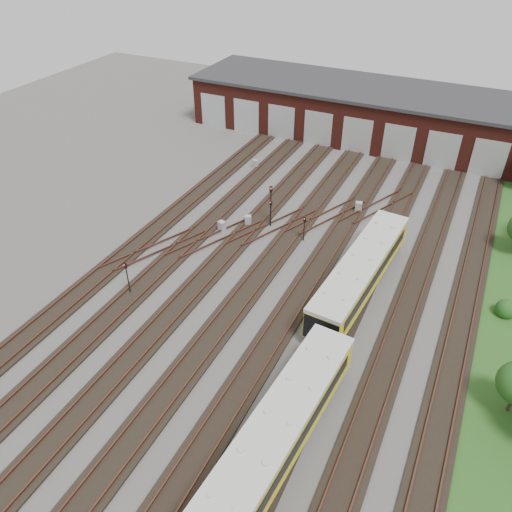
% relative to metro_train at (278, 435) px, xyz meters
% --- Properties ---
extents(ground, '(120.00, 120.00, 0.00)m').
position_rel_metro_train_xyz_m(ground, '(-6.00, 7.77, -1.93)').
color(ground, '#474542').
rests_on(ground, ground).
extents(track_network, '(30.40, 70.00, 0.33)m').
position_rel_metro_train_xyz_m(track_network, '(-6.17, 8.36, -1.82)').
color(track_network, black).
rests_on(track_network, ground).
extents(maintenance_shed, '(51.00, 12.50, 6.35)m').
position_rel_metro_train_xyz_m(maintenance_shed, '(-6.01, 47.74, 1.28)').
color(maintenance_shed, '#4E1A13').
rests_on(maintenance_shed, ground).
extents(metro_train, '(3.91, 47.26, 3.12)m').
position_rel_metro_train_xyz_m(metro_train, '(0.00, 0.00, 0.00)').
color(metro_train, black).
rests_on(metro_train, ground).
extents(signal_mast_0, '(0.27, 0.26, 3.06)m').
position_rel_metro_train_xyz_m(signal_mast_0, '(-16.34, 7.89, 0.03)').
color(signal_mast_0, black).
rests_on(signal_mast_0, ground).
extents(signal_mast_1, '(0.33, 0.31, 3.90)m').
position_rel_metro_train_xyz_m(signal_mast_1, '(-10.74, 22.61, 0.55)').
color(signal_mast_1, black).
rests_on(signal_mast_1, ground).
extents(signal_mast_2, '(0.27, 0.26, 2.78)m').
position_rel_metro_train_xyz_m(signal_mast_2, '(-10.43, 21.96, -0.14)').
color(signal_mast_2, black).
rests_on(signal_mast_2, ground).
extents(signal_mast_3, '(0.23, 0.21, 2.51)m').
position_rel_metro_train_xyz_m(signal_mast_3, '(-6.66, 21.03, -0.30)').
color(signal_mast_3, black).
rests_on(signal_mast_3, ground).
extents(relay_cabinet_0, '(0.75, 0.67, 1.05)m').
position_rel_metro_train_xyz_m(relay_cabinet_0, '(-14.21, 19.15, -1.40)').
color(relay_cabinet_0, '#9B9EA0').
rests_on(relay_cabinet_0, ground).
extents(relay_cabinet_1, '(0.66, 0.60, 0.93)m').
position_rel_metro_train_xyz_m(relay_cabinet_1, '(-17.33, 32.79, -1.46)').
color(relay_cabinet_1, '#9B9EA0').
rests_on(relay_cabinet_1, ground).
extents(relay_cabinet_2, '(0.78, 0.73, 1.03)m').
position_rel_metro_train_xyz_m(relay_cabinet_2, '(-12.44, 21.17, -1.41)').
color(relay_cabinet_2, '#9B9EA0').
rests_on(relay_cabinet_2, ground).
extents(relay_cabinet_3, '(0.73, 0.62, 1.15)m').
position_rel_metro_train_xyz_m(relay_cabinet_3, '(-0.33, 22.89, -1.36)').
color(relay_cabinet_3, '#9B9EA0').
rests_on(relay_cabinet_3, ground).
extents(relay_cabinet_4, '(0.76, 0.68, 1.09)m').
position_rel_metro_train_xyz_m(relay_cabinet_4, '(-3.59, 28.23, -1.38)').
color(relay_cabinet_4, '#9B9EA0').
rests_on(relay_cabinet_4, ground).
extents(bush_0, '(1.56, 1.56, 1.56)m').
position_rel_metro_train_xyz_m(bush_0, '(10.81, 18.32, -1.15)').
color(bush_0, '#194614').
rests_on(bush_0, ground).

